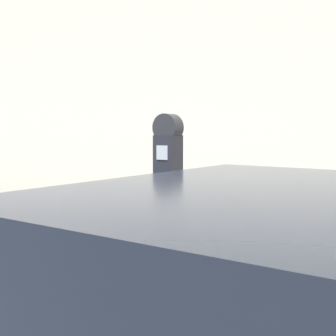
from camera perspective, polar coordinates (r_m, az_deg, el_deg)
sidewalk at (r=4.65m, az=5.42°, el=-14.13°), size 24.00×2.80×0.11m
building_facade at (r=7.15m, az=17.24°, el=10.92°), size 24.00×0.30×4.70m
parking_meter at (r=3.34m, az=-0.00°, el=-2.13°), size 0.20×0.14×1.56m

